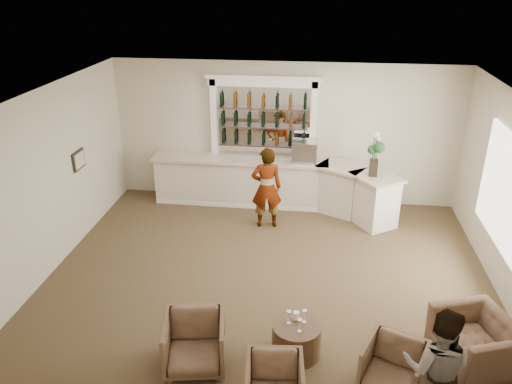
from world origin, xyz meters
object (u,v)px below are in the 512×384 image
Objects in this scene: flower_vase at (375,151)px; armchair_far at (476,341)px; armchair_right at (393,367)px; sommelier at (266,188)px; cocktail_table at (296,339)px; armchair_left at (195,343)px; armchair_center at (274,384)px; espresso_machine at (304,151)px; bar_counter at (275,184)px; guest at (436,369)px.

armchair_far is at bearing -74.35° from flower_vase.
sommelier is at bearing 138.97° from armchair_right.
armchair_left reaches higher than cocktail_table.
armchair_left is 2.70m from armchair_right.
espresso_machine is at bearing 83.52° from armchair_center.
armchair_center is 1.35× the size of espresso_machine.
espresso_machine is (0.65, 0.07, 0.81)m from bar_counter.
flower_vase reaches higher than armchair_center.
guest is at bearing 107.08° from sommelier.
cocktail_table is 0.73× the size of flower_vase.
armchair_center is 0.77× the size of flower_vase.
guest is (1.69, -1.00, 0.58)m from cocktail_table.
guest is at bearing -67.38° from bar_counter.
espresso_machine is 0.57× the size of flower_vase.
guest is 0.79m from armchair_right.
guest is at bearing -5.80° from armchair_center.
armchair_left is 1.31m from armchair_center.
guest reaches higher than espresso_machine.
armchair_center is at bearing -36.36° from armchair_left.
guest is 1.49m from armchair_far.
cocktail_table is 1.40m from armchair_right.
bar_counter is 3.44× the size of guest.
armchair_left is at bearing -101.44° from armchair_far.
armchair_far reaches higher than armchair_center.
bar_counter reaches higher than armchair_left.
armchair_far is (0.83, 1.15, -0.47)m from guest.
armchair_far is 5.59m from espresso_machine.
armchair_far is (2.51, 0.15, 0.11)m from cocktail_table.
espresso_machine is (0.74, 1.05, 0.49)m from sommelier.
armchair_left is (-0.53, -4.34, -0.50)m from sommelier.
sommelier is 2.33× the size of armchair_right.
espresso_machine is 1.66m from flower_vase.
armchair_right is 5.75m from espresso_machine.
cocktail_table is 1.47m from armchair_left.
guest is 5.37m from flower_vase.
sommelier is 2.39m from flower_vase.
armchair_center is (1.17, -0.57, -0.05)m from armchair_left.
guest is 1.51× the size of armchair_far.
bar_counter is at bearing -51.82° from guest.
bar_counter is 1.04m from espresso_machine.
cocktail_table is 0.43× the size of guest.
sommelier is at bearing -95.50° from bar_counter.
armchair_left is 0.78× the size of armchair_far.
espresso_machine is (-2.64, 4.83, 1.02)m from armchair_far.
espresso_machine is (-0.13, 4.97, 1.13)m from cocktail_table.
flower_vase reaches higher than sommelier.
flower_vase is at bearing 49.31° from armchair_left.
espresso_machine reaches higher than armchair_center.
armchair_right reaches higher than cocktail_table.
flower_vase is (2.13, -0.61, 1.11)m from bar_counter.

